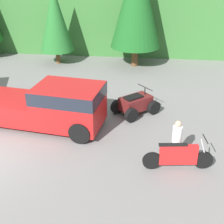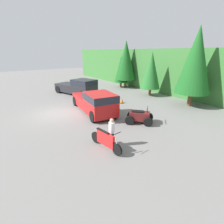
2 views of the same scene
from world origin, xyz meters
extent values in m
plane|color=slate|center=(0.00, 0.00, 0.00)|extent=(80.00, 80.00, 0.00)
cube|color=#387033|center=(0.00, 16.00, 2.67)|extent=(44.00, 6.00, 5.33)
cylinder|color=brown|center=(-6.11, 11.39, 0.39)|extent=(0.26, 0.26, 0.78)
cone|color=#19561E|center=(-6.11, 11.39, 2.56)|extent=(1.91, 1.91, 3.56)
cylinder|color=brown|center=(-5.72, 11.94, 0.58)|extent=(0.39, 0.39, 1.16)
cone|color=#19561E|center=(-5.72, 11.94, 3.81)|extent=(2.84, 2.84, 5.30)
cylinder|color=brown|center=(-0.09, 11.16, 0.45)|extent=(0.30, 0.30, 0.90)
cone|color=#236628|center=(-0.09, 11.16, 2.94)|extent=(2.19, 2.19, 4.09)
cylinder|color=brown|center=(5.07, 11.25, 0.65)|extent=(0.43, 0.43, 1.29)
cone|color=#19561E|center=(5.07, 11.25, 4.23)|extent=(3.16, 3.16, 5.89)
cube|color=red|center=(2.81, 2.56, 1.09)|extent=(2.92, 2.35, 1.69)
cube|color=#1E232D|center=(2.81, 2.56, 1.64)|extent=(2.94, 2.37, 0.54)
cube|color=red|center=(-0.14, 2.96, 0.70)|extent=(3.51, 2.43, 0.92)
cylinder|color=black|center=(3.69, 3.37, 0.44)|extent=(0.91, 0.40, 0.88)
cylinder|color=black|center=(3.45, 1.55, 0.44)|extent=(0.91, 0.40, 0.88)
cylinder|color=black|center=(-1.07, 4.02, 0.44)|extent=(0.91, 0.40, 0.88)
cylinder|color=black|center=(-1.31, 2.19, 0.44)|extent=(0.91, 0.40, 0.88)
cube|color=#232328|center=(-4.29, 4.63, 1.09)|extent=(3.02, 2.68, 1.69)
cube|color=#1E232D|center=(-4.29, 4.63, 1.64)|extent=(3.05, 2.71, 0.54)
cube|color=#232328|center=(-6.97, 3.77, 0.70)|extent=(3.56, 2.85, 0.92)
cylinder|color=black|center=(-3.91, 5.72, 0.44)|extent=(0.92, 0.53, 0.88)
cylinder|color=black|center=(-3.35, 3.96, 0.44)|extent=(0.92, 0.53, 0.88)
cylinder|color=black|center=(-8.18, 4.35, 0.44)|extent=(0.92, 0.53, 0.88)
cylinder|color=black|center=(-7.62, 2.60, 0.44)|extent=(0.92, 0.53, 0.88)
cylinder|color=black|center=(8.01, 0.42, 0.33)|extent=(0.66, 0.19, 0.66)
cylinder|color=black|center=(6.25, 0.18, 0.33)|extent=(0.66, 0.19, 0.66)
cube|color=red|center=(7.13, 0.30, 0.57)|extent=(1.31, 0.33, 0.74)
cylinder|color=#B7B7BC|center=(7.96, 0.41, 0.76)|extent=(0.32, 0.09, 0.84)
cylinder|color=black|center=(7.96, 0.41, 1.19)|extent=(0.12, 0.60, 0.04)
cube|color=black|center=(6.91, 0.27, 0.97)|extent=(0.97, 0.27, 0.06)
cylinder|color=black|center=(5.61, 5.13, 0.32)|extent=(0.62, 0.59, 0.64)
cylinder|color=black|center=(6.32, 4.35, 0.32)|extent=(0.62, 0.59, 0.64)
cylinder|color=black|center=(4.63, 4.25, 0.32)|extent=(0.62, 0.59, 0.64)
cylinder|color=black|center=(5.34, 3.47, 0.32)|extent=(0.62, 0.59, 0.64)
cube|color=#5B1919|center=(5.48, 4.30, 0.54)|extent=(1.61, 1.57, 0.60)
cylinder|color=black|center=(5.87, 4.66, 1.01)|extent=(0.07, 0.07, 0.35)
cylinder|color=black|center=(5.87, 4.66, 1.19)|extent=(0.69, 0.76, 0.04)
cube|color=black|center=(5.36, 4.20, 0.88)|extent=(0.93, 0.91, 0.08)
cylinder|color=navy|center=(7.03, 0.83, 0.40)|extent=(0.22, 0.22, 0.80)
cylinder|color=navy|center=(7.10, 0.66, 0.40)|extent=(0.22, 0.22, 0.80)
cylinder|color=white|center=(7.07, 0.75, 1.11)|extent=(0.43, 0.43, 0.60)
sphere|color=tan|center=(7.07, 0.75, 1.52)|extent=(0.28, 0.28, 0.22)
cube|color=black|center=(0.61, 6.42, 0.01)|extent=(0.42, 0.42, 0.03)
cone|color=orange|center=(0.61, 6.42, 0.28)|extent=(0.32, 0.32, 0.55)
camera|label=1|loc=(5.91, -8.67, 6.68)|focal=50.00mm
camera|label=2|loc=(14.19, -4.14, 5.00)|focal=28.00mm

